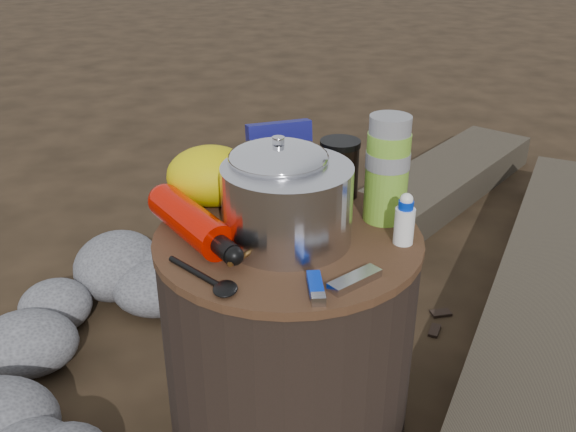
{
  "coord_description": "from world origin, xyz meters",
  "views": [
    {
      "loc": [
        0.02,
        -1.0,
        0.97
      ],
      "look_at": [
        0.0,
        0.0,
        0.48
      ],
      "focal_mm": 39.44,
      "sensor_mm": 36.0,
      "label": 1
    }
  ],
  "objects_px": {
    "fuel_bottle": "(191,221)",
    "thermos": "(387,170)",
    "travel_mug": "(339,169)",
    "log_main": "(555,299)",
    "camping_pot": "(279,188)",
    "stump": "(288,335)"
  },
  "relations": [
    {
      "from": "fuel_bottle",
      "to": "thermos",
      "type": "relative_size",
      "value": 1.37
    },
    {
      "from": "travel_mug",
      "to": "fuel_bottle",
      "type": "bearing_deg",
      "value": -144.79
    },
    {
      "from": "log_main",
      "to": "thermos",
      "type": "bearing_deg",
      "value": -125.0
    },
    {
      "from": "thermos",
      "to": "camping_pot",
      "type": "bearing_deg",
      "value": -163.72
    },
    {
      "from": "fuel_bottle",
      "to": "travel_mug",
      "type": "bearing_deg",
      "value": -1.06
    },
    {
      "from": "log_main",
      "to": "thermos",
      "type": "distance_m",
      "value": 0.74
    },
    {
      "from": "fuel_bottle",
      "to": "thermos",
      "type": "distance_m",
      "value": 0.37
    },
    {
      "from": "fuel_bottle",
      "to": "thermos",
      "type": "bearing_deg",
      "value": -22.71
    },
    {
      "from": "thermos",
      "to": "fuel_bottle",
      "type": "bearing_deg",
      "value": -166.45
    },
    {
      "from": "log_main",
      "to": "travel_mug",
      "type": "bearing_deg",
      "value": -137.69
    },
    {
      "from": "stump",
      "to": "thermos",
      "type": "bearing_deg",
      "value": 21.65
    },
    {
      "from": "camping_pot",
      "to": "travel_mug",
      "type": "height_order",
      "value": "camping_pot"
    },
    {
      "from": "camping_pot",
      "to": "log_main",
      "type": "bearing_deg",
      "value": 26.73
    },
    {
      "from": "fuel_bottle",
      "to": "travel_mug",
      "type": "height_order",
      "value": "travel_mug"
    },
    {
      "from": "camping_pot",
      "to": "fuel_bottle",
      "type": "xyz_separation_m",
      "value": [
        -0.15,
        -0.03,
        -0.05
      ]
    },
    {
      "from": "stump",
      "to": "fuel_bottle",
      "type": "bearing_deg",
      "value": -175.54
    },
    {
      "from": "thermos",
      "to": "travel_mug",
      "type": "relative_size",
      "value": 1.72
    },
    {
      "from": "camping_pot",
      "to": "thermos",
      "type": "bearing_deg",
      "value": 16.28
    },
    {
      "from": "log_main",
      "to": "fuel_bottle",
      "type": "distance_m",
      "value": 1.01
    },
    {
      "from": "stump",
      "to": "travel_mug",
      "type": "distance_m",
      "value": 0.35
    },
    {
      "from": "camping_pot",
      "to": "fuel_bottle",
      "type": "height_order",
      "value": "camping_pot"
    },
    {
      "from": "fuel_bottle",
      "to": "camping_pot",
      "type": "bearing_deg",
      "value": -26.27
    }
  ]
}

